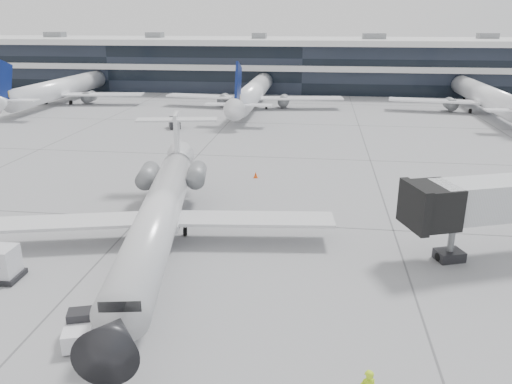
# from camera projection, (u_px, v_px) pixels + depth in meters

# --- Properties ---
(ground) EXTENTS (220.00, 220.00, 0.00)m
(ground) POSITION_uv_depth(u_px,v_px,m) (262.00, 224.00, 38.98)
(ground) COLOR gray
(ground) RESTS_ON ground
(terminal) EXTENTS (170.00, 22.00, 10.00)m
(terminal) POSITION_uv_depth(u_px,v_px,m) (304.00, 67.00, 114.21)
(terminal) COLOR black
(terminal) RESTS_ON ground
(bg_jet_left) EXTENTS (32.00, 40.00, 9.60)m
(bg_jet_left) POSITION_uv_depth(u_px,v_px,m) (64.00, 103.00, 95.99)
(bg_jet_left) COLOR white
(bg_jet_left) RESTS_ON ground
(bg_jet_center) EXTENTS (32.00, 40.00, 9.60)m
(bg_jet_center) POSITION_uv_depth(u_px,v_px,m) (254.00, 107.00, 91.51)
(bg_jet_center) COLOR white
(bg_jet_center) RESTS_ON ground
(bg_jet_right) EXTENTS (32.00, 40.00, 9.60)m
(bg_jet_right) POSITION_uv_depth(u_px,v_px,m) (482.00, 112.00, 86.66)
(bg_jet_right) COLOR white
(bg_jet_right) RESTS_ON ground
(regional_jet) EXTENTS (24.60, 30.67, 7.10)m
(regional_jet) POSITION_uv_depth(u_px,v_px,m) (160.00, 211.00, 34.93)
(regional_jet) COLOR silver
(regional_jet) RESTS_ON ground
(baggage_tug) EXTENTS (1.96, 2.56, 1.44)m
(baggage_tug) POSITION_uv_depth(u_px,v_px,m) (79.00, 330.00, 24.55)
(baggage_tug) COLOR white
(baggage_tug) RESTS_ON ground
(traffic_cone) EXTENTS (0.51, 0.51, 0.63)m
(traffic_cone) POSITION_uv_depth(u_px,v_px,m) (256.00, 175.00, 50.29)
(traffic_cone) COLOR #F0490C
(traffic_cone) RESTS_ON ground
(far_tug) EXTENTS (2.34, 2.90, 1.61)m
(far_tug) POSITION_uv_depth(u_px,v_px,m) (175.00, 123.00, 73.32)
(far_tug) COLOR black
(far_tug) RESTS_ON ground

